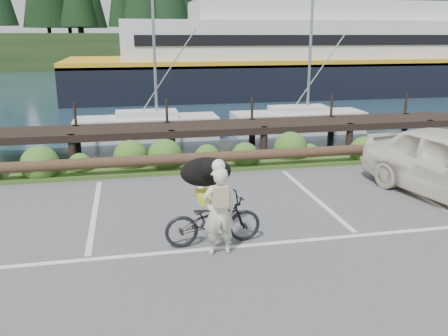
{
  "coord_description": "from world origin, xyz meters",
  "views": [
    {
      "loc": [
        -1.76,
        -8.35,
        3.85
      ],
      "look_at": [
        0.19,
        1.16,
        1.1
      ],
      "focal_mm": 38.0,
      "sensor_mm": 36.0,
      "label": 1
    }
  ],
  "objects": [
    {
      "name": "ground",
      "position": [
        0.0,
        0.0,
        0.0
      ],
      "size": [
        72.0,
        72.0,
        0.0
      ],
      "primitive_type": "plane",
      "color": "#505052"
    },
    {
      "name": "harbor_backdrop",
      "position": [
        0.39,
        78.47,
        -0.0
      ],
      "size": [
        170.0,
        160.0,
        30.0
      ],
      "color": "#1C3143",
      "rests_on": "ground"
    },
    {
      "name": "bicycle",
      "position": [
        -0.29,
        -0.17,
        0.48
      ],
      "size": [
        1.87,
        0.74,
        0.97
      ],
      "primitive_type": "imported",
      "rotation": [
        0.0,
        0.0,
        1.63
      ],
      "color": "black",
      "rests_on": "ground"
    },
    {
      "name": "vegetation_strip",
      "position": [
        0.0,
        5.3,
        0.05
      ],
      "size": [
        34.0,
        1.6,
        0.1
      ],
      "primitive_type": "cube",
      "color": "#3D5B21",
      "rests_on": "ground"
    },
    {
      "name": "cyclist",
      "position": [
        -0.27,
        -0.6,
        0.82
      ],
      "size": [
        0.62,
        0.42,
        1.63
      ],
      "primitive_type": "imported",
      "rotation": [
        0.0,
        0.0,
        3.2
      ],
      "color": "beige",
      "rests_on": "ground"
    },
    {
      "name": "dog",
      "position": [
        -0.32,
        0.42,
        1.26
      ],
      "size": [
        0.55,
        1.03,
        0.58
      ],
      "primitive_type": "ellipsoid",
      "rotation": [
        0.0,
        0.0,
        1.63
      ],
      "color": "black",
      "rests_on": "bicycle"
    },
    {
      "name": "log_rail",
      "position": [
        0.0,
        4.6,
        0.0
      ],
      "size": [
        32.0,
        0.3,
        0.6
      ],
      "primitive_type": null,
      "color": "#443021",
      "rests_on": "ground"
    }
  ]
}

